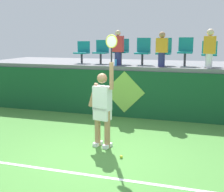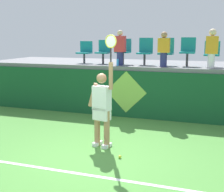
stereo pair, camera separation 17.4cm
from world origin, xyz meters
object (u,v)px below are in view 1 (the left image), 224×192
at_px(stadium_chair_0, 82,51).
at_px(stadium_chair_1, 101,51).
at_px(spectator_2, 118,47).
at_px(tennis_player, 102,106).
at_px(stadium_chair_5, 185,50).
at_px(stadium_chair_6, 209,53).
at_px(spectator_0, 162,49).
at_px(stadium_chair_4, 164,51).
at_px(stadium_chair_3, 143,50).
at_px(water_bottle, 116,62).
at_px(tennis_ball, 121,157).
at_px(stadium_chair_2, 121,50).
at_px(spectator_1, 210,48).

height_order(stadium_chair_0, stadium_chair_1, stadium_chair_1).
relative_size(stadium_chair_0, spectator_2, 0.68).
xyz_separation_m(tennis_player, stadium_chair_5, (1.46, 3.48, 1.10)).
height_order(stadium_chair_1, stadium_chair_5, stadium_chair_5).
bearing_deg(stadium_chair_6, spectator_0, -162.05).
height_order(stadium_chair_4, stadium_chair_6, stadium_chair_4).
height_order(stadium_chair_3, stadium_chair_6, stadium_chair_3).
height_order(stadium_chair_5, spectator_2, spectator_2).
distance_m(water_bottle, stadium_chair_4, 1.55).
xyz_separation_m(water_bottle, stadium_chair_3, (0.73, 0.58, 0.36)).
distance_m(stadium_chair_5, stadium_chair_6, 0.70).
relative_size(stadium_chair_0, spectator_0, 0.71).
distance_m(tennis_ball, spectator_0, 4.13).
height_order(stadium_chair_0, stadium_chair_4, stadium_chair_4).
relative_size(stadium_chair_2, stadium_chair_6, 1.09).
xyz_separation_m(water_bottle, spectator_1, (2.74, 0.17, 0.47)).
xyz_separation_m(tennis_player, stadium_chair_4, (0.81, 3.48, 1.08)).
relative_size(tennis_ball, spectator_0, 0.06).
height_order(tennis_ball, stadium_chair_1, stadium_chair_1).
bearing_deg(stadium_chair_2, stadium_chair_1, -179.96).
bearing_deg(tennis_ball, stadium_chair_6, 68.58).
height_order(tennis_ball, water_bottle, water_bottle).
xyz_separation_m(tennis_ball, stadium_chair_6, (1.57, 4.01, 1.93)).
distance_m(stadium_chair_0, stadium_chair_3, 2.08).
distance_m(tennis_player, stadium_chair_6, 4.22).
xyz_separation_m(tennis_ball, stadium_chair_4, (0.22, 4.02, 1.97)).
distance_m(tennis_ball, spectator_1, 4.46).
relative_size(tennis_ball, spectator_2, 0.06).
relative_size(tennis_ball, stadium_chair_4, 0.08).
bearing_deg(water_bottle, spectator_0, 5.65).
bearing_deg(spectator_1, stadium_chair_2, 171.53).
relative_size(tennis_player, spectator_2, 2.29).
bearing_deg(stadium_chair_4, spectator_1, -16.96).
xyz_separation_m(spectator_0, spectator_2, (-1.37, 0.05, 0.02)).
bearing_deg(stadium_chair_0, spectator_1, -5.62).
distance_m(stadium_chair_4, spectator_2, 1.43).
height_order(tennis_player, stadium_chair_4, tennis_player).
bearing_deg(stadium_chair_1, spectator_1, -6.77).
xyz_separation_m(tennis_ball, stadium_chair_1, (-1.84, 4.01, 1.95)).
relative_size(water_bottle, spectator_0, 0.20).
xyz_separation_m(stadium_chair_6, spectator_0, (-1.35, -0.44, 0.12)).
relative_size(stadium_chair_4, spectator_1, 0.77).
bearing_deg(stadium_chair_3, spectator_0, -33.96).
bearing_deg(stadium_chair_5, spectator_0, -145.80).
relative_size(stadium_chair_1, stadium_chair_2, 0.95).
relative_size(water_bottle, stadium_chair_6, 0.27).
distance_m(stadium_chair_0, stadium_chair_6, 4.09).
bearing_deg(stadium_chair_0, stadium_chair_1, 0.22).
bearing_deg(tennis_ball, spectator_2, 107.66).
distance_m(stadium_chair_0, stadium_chair_1, 0.68).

